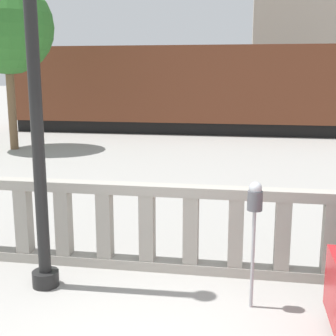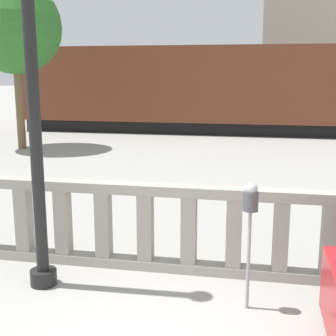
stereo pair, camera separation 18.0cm
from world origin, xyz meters
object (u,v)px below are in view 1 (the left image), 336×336
object	(u,v)px
parking_meter	(255,207)
train_near	(225,88)
tree_left	(6,27)
lamppost	(34,67)

from	to	relation	value
parking_meter	train_near	distance (m)	16.25
train_near	tree_left	world-z (taller)	tree_left
lamppost	train_near	world-z (taller)	lamppost
lamppost	tree_left	xyz separation A→B (m)	(-5.67, 10.06, 1.41)
parking_meter	tree_left	distance (m)	13.45
lamppost	train_near	xyz separation A→B (m)	(1.46, 16.08, -0.78)
parking_meter	tree_left	xyz separation A→B (m)	(-8.28, 10.18, 2.97)
parking_meter	lamppost	bearing A→B (deg)	177.45
train_near	parking_meter	bearing A→B (deg)	-85.92
lamppost	tree_left	world-z (taller)	tree_left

